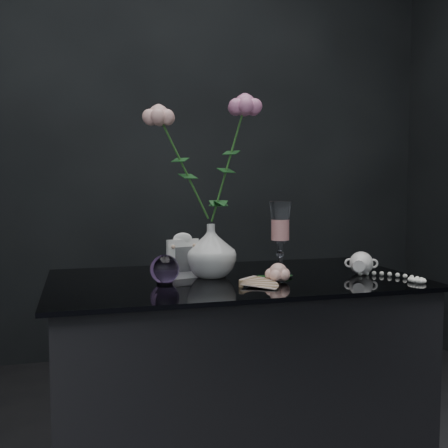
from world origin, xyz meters
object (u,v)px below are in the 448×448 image
object	(u,v)px
picture_frame	(183,256)
paperweight	(165,269)
wine_glass	(280,238)
loose_rose	(278,273)
pearl_jar	(361,262)
vase	(211,251)

from	to	relation	value
picture_frame	paperweight	world-z (taller)	picture_frame
wine_glass	loose_rose	distance (m)	0.15
loose_rose	pearl_jar	size ratio (longest dim) A/B	0.61
vase	picture_frame	world-z (taller)	vase
picture_frame	pearl_jar	distance (m)	0.54
vase	loose_rose	world-z (taller)	vase
paperweight	pearl_jar	xyz separation A→B (m)	(0.59, -0.01, -0.00)
pearl_jar	wine_glass	bearing A→B (deg)	-170.37
paperweight	loose_rose	bearing A→B (deg)	-11.03
vase	wine_glass	distance (m)	0.21
wine_glass	loose_rose	size ratio (longest dim) A/B	1.41
vase	picture_frame	xyz separation A→B (m)	(-0.08, -0.00, -0.01)
wine_glass	picture_frame	world-z (taller)	wine_glass
picture_frame	loose_rose	world-z (taller)	picture_frame
picture_frame	loose_rose	distance (m)	0.28
pearl_jar	vase	bearing A→B (deg)	-165.88
vase	paperweight	bearing A→B (deg)	-155.31
loose_rose	pearl_jar	xyz separation A→B (m)	(0.29, 0.05, 0.01)
paperweight	vase	bearing A→B (deg)	24.69
wine_glass	paperweight	xyz separation A→B (m)	(-0.36, -0.05, -0.07)
wine_glass	vase	bearing A→B (deg)	175.66
loose_rose	paperweight	bearing A→B (deg)	155.76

